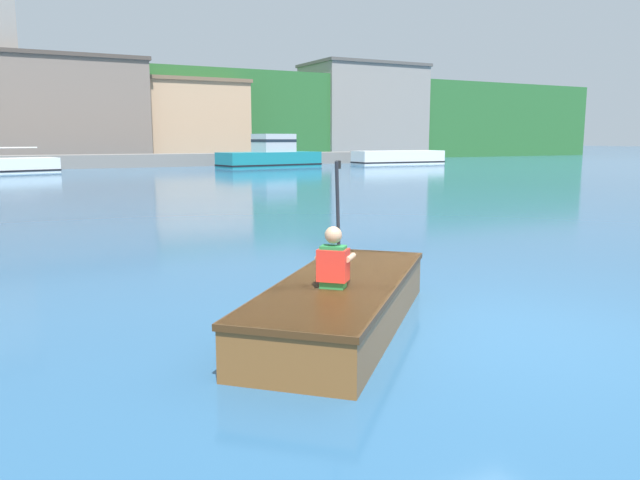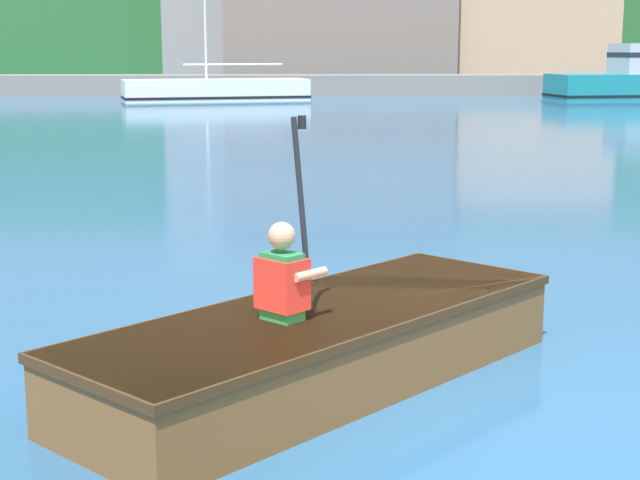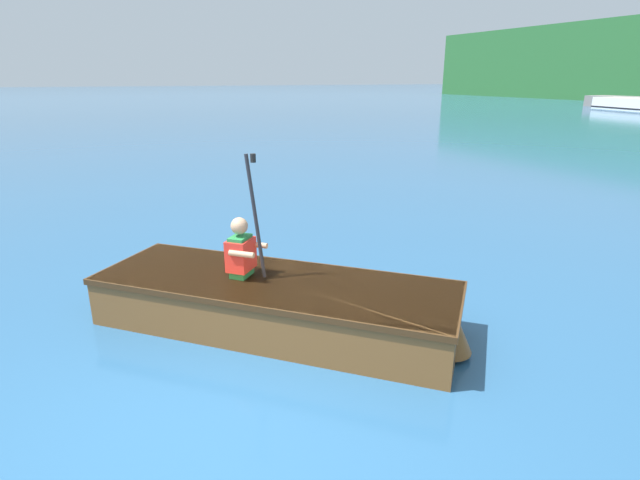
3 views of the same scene
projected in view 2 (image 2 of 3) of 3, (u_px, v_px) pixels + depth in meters
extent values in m
plane|color=#28567F|center=(572.00, 436.00, 5.52)|extent=(300.00, 300.00, 0.00)
cube|color=#28602D|center=(320.00, 17.00, 62.65)|extent=(120.00, 20.00, 8.15)
cube|color=#75665B|center=(336.00, 15.00, 54.55)|extent=(11.82, 11.78, 7.87)
cube|color=tan|center=(507.00, 27.00, 55.75)|extent=(9.48, 11.65, 6.62)
cube|color=slate|center=(330.00, 85.00, 45.43)|extent=(56.69, 2.40, 0.90)
cube|color=#197A84|center=(636.00, 87.00, 41.23)|extent=(7.59, 3.63, 1.05)
cube|color=black|center=(636.00, 95.00, 41.30)|extent=(7.64, 3.67, 0.10)
cube|color=white|center=(216.00, 90.00, 40.27)|extent=(7.81, 3.89, 0.86)
cube|color=black|center=(216.00, 97.00, 40.33)|extent=(7.86, 3.93, 0.10)
cylinder|color=silver|center=(205.00, 17.00, 39.61)|extent=(0.10, 0.10, 4.96)
cylinder|color=silver|center=(233.00, 64.00, 40.27)|extent=(4.03, 1.08, 0.07)
cube|color=brown|center=(322.00, 347.00, 6.32)|extent=(3.33, 3.38, 0.51)
cube|color=#432A13|center=(322.00, 313.00, 6.28)|extent=(3.38, 3.44, 0.06)
cube|color=#432A13|center=(322.00, 315.00, 6.28)|extent=(2.83, 2.88, 0.02)
cone|color=brown|center=(473.00, 294.00, 7.56)|extent=(0.57, 0.57, 0.46)
cube|color=brown|center=(293.00, 325.00, 6.09)|extent=(0.90, 0.88, 0.03)
cube|color=#267F3F|center=(282.00, 287.00, 5.97)|extent=(0.28, 0.28, 0.42)
cube|color=red|center=(282.00, 283.00, 5.97)|extent=(0.35, 0.35, 0.32)
sphere|color=tan|center=(282.00, 236.00, 5.91)|extent=(0.17, 0.17, 0.17)
cylinder|color=tan|center=(310.00, 274.00, 5.92)|extent=(0.22, 0.23, 0.06)
cylinder|color=tan|center=(275.00, 267.00, 6.12)|extent=(0.22, 0.23, 0.06)
cylinder|color=#232328|center=(302.00, 215.00, 6.02)|extent=(0.15, 0.15, 1.22)
cylinder|color=black|center=(302.00, 122.00, 5.91)|extent=(0.05, 0.05, 0.08)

